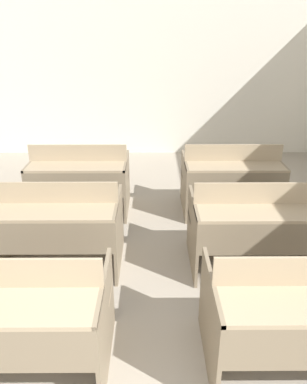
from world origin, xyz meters
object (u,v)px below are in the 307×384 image
at_px(bench_third_left, 80,178).
at_px(bench_front_left, 15,314).
at_px(bench_front_right, 300,312).
at_px(bench_third_right, 231,178).
at_px(bench_second_right, 255,225).
at_px(bench_second_left, 57,224).

bearing_deg(bench_third_left, bench_front_left, -89.92).
height_order(bench_front_right, bench_third_right, same).
bearing_deg(bench_second_right, bench_front_right, -90.42).
bearing_deg(bench_third_right, bench_front_right, -90.64).
distance_m(bench_third_left, bench_third_right, 1.89).
height_order(bench_second_left, bench_third_right, same).
bearing_deg(bench_second_right, bench_second_left, 179.20).
bearing_deg(bench_third_right, bench_second_right, -90.86).
bearing_deg(bench_second_left, bench_front_left, -89.52).
xyz_separation_m(bench_front_right, bench_third_right, (0.03, 2.42, 0.00)).
height_order(bench_front_right, bench_second_right, same).
bearing_deg(bench_second_left, bench_front_right, -33.27).
relative_size(bench_front_left, bench_front_right, 1.00).
height_order(bench_front_left, bench_second_right, same).
bearing_deg(bench_third_right, bench_front_left, -127.79).
distance_m(bench_second_right, bench_third_right, 1.22).
relative_size(bench_second_right, bench_third_left, 1.00).
bearing_deg(bench_second_left, bench_third_left, 89.67).
height_order(bench_second_left, bench_third_left, same).
xyz_separation_m(bench_front_left, bench_second_left, (-0.01, 1.23, 0.00)).
bearing_deg(bench_front_right, bench_second_left, 146.73).
xyz_separation_m(bench_front_right, bench_third_left, (-1.86, 2.42, 0.00)).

